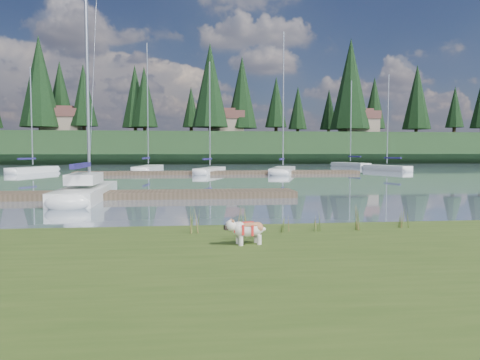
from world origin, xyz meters
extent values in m
plane|color=gray|center=(0.00, 30.00, 0.00)|extent=(200.00, 200.00, 0.00)
cube|color=#384D19|center=(0.00, -6.00, 0.17)|extent=(60.00, 9.00, 0.35)
cube|color=black|center=(0.00, 73.00, 2.50)|extent=(200.00, 20.00, 5.00)
cylinder|color=silver|center=(-0.05, -4.07, 0.44)|extent=(0.09, 0.09, 0.19)
cylinder|color=silver|center=(-0.09, -3.88, 0.44)|extent=(0.09, 0.09, 0.19)
cylinder|color=silver|center=(0.32, -4.00, 0.44)|extent=(0.09, 0.09, 0.19)
cylinder|color=silver|center=(0.28, -3.81, 0.44)|extent=(0.09, 0.09, 0.19)
ellipsoid|color=silver|center=(0.12, -3.94, 0.64)|extent=(0.67, 0.42, 0.29)
ellipsoid|color=#AD6841|center=(0.12, -3.94, 0.74)|extent=(0.48, 0.36, 0.10)
ellipsoid|color=silver|center=(-0.25, -4.00, 0.74)|extent=(0.25, 0.26, 0.22)
cube|color=black|center=(-0.34, -4.02, 0.70)|extent=(0.08, 0.12, 0.08)
cube|color=white|center=(-5.60, 8.84, 0.22)|extent=(1.81, 7.58, 0.70)
ellipsoid|color=white|center=(-5.65, 12.62, 0.22)|extent=(1.67, 2.08, 0.70)
cylinder|color=silver|center=(-5.61, 9.53, 6.52)|extent=(0.14, 0.14, 11.45)
cube|color=navy|center=(-5.59, 7.73, 1.55)|extent=(0.24, 3.44, 0.20)
cube|color=white|center=(-5.60, 8.41, 0.95)|extent=(1.24, 2.76, 0.45)
cube|color=#4C3D2C|center=(-4.00, 9.00, 0.15)|extent=(16.00, 2.00, 0.30)
cube|color=#4C3D2C|center=(2.00, 30.00, 0.15)|extent=(26.00, 2.20, 0.30)
cube|color=white|center=(-16.13, 35.10, 0.22)|extent=(3.50, 6.39, 0.70)
ellipsoid|color=white|center=(-15.05, 38.05, 0.22)|extent=(1.88, 2.08, 0.70)
cylinder|color=silver|center=(-16.13, 35.10, 5.56)|extent=(0.12, 0.12, 9.52)
cube|color=navy|center=(-16.42, 34.29, 1.40)|extent=(1.05, 2.42, 0.20)
cube|color=white|center=(-5.07, 37.19, 0.22)|extent=(2.78, 8.20, 0.70)
ellipsoid|color=white|center=(-4.58, 41.18, 0.22)|extent=(2.01, 2.39, 0.70)
cylinder|color=silver|center=(-5.07, 37.19, 7.08)|extent=(0.12, 0.12, 12.56)
cube|color=navy|center=(-5.20, 36.10, 1.40)|extent=(0.58, 3.20, 0.20)
cube|color=white|center=(1.15, 31.26, 0.22)|extent=(3.40, 6.25, 0.70)
ellipsoid|color=white|center=(2.19, 34.15, 0.22)|extent=(1.83, 2.03, 0.70)
cylinder|color=silver|center=(1.15, 31.26, 5.63)|extent=(0.12, 0.12, 9.66)
cube|color=navy|center=(0.86, 30.48, 1.40)|extent=(1.02, 2.36, 0.20)
cube|color=white|center=(8.10, 30.91, 0.22)|extent=(4.14, 8.34, 0.70)
ellipsoid|color=white|center=(9.29, 34.81, 0.22)|extent=(2.35, 2.64, 0.70)
cylinder|color=silver|center=(8.10, 30.91, 7.06)|extent=(0.12, 0.12, 12.53)
cube|color=navy|center=(7.78, 29.85, 1.40)|extent=(1.13, 3.16, 0.20)
cube|color=white|center=(20.62, 35.67, 0.22)|extent=(3.25, 6.33, 0.70)
ellipsoid|color=white|center=(19.67, 38.62, 0.22)|extent=(1.81, 2.02, 0.70)
cylinder|color=silver|center=(20.62, 35.67, 5.58)|extent=(0.12, 0.12, 9.56)
cube|color=navy|center=(20.88, 34.86, 1.40)|extent=(0.95, 2.41, 0.20)
cube|color=white|center=(20.67, 47.22, 0.22)|extent=(3.18, 7.28, 0.70)
ellipsoid|color=white|center=(19.87, 50.68, 0.22)|extent=(1.95, 2.24, 0.70)
cylinder|color=silver|center=(20.67, 47.22, 6.10)|extent=(0.12, 0.12, 10.59)
cube|color=navy|center=(20.89, 46.28, 1.40)|extent=(0.84, 2.80, 0.20)
cone|color=#475B23|center=(0.11, -2.23, 0.60)|extent=(0.03, 0.03, 0.50)
cone|color=brown|center=(0.22, -2.30, 0.55)|extent=(0.03, 0.03, 0.40)
cone|color=#475B23|center=(0.17, -2.20, 0.63)|extent=(0.03, 0.03, 0.55)
cone|color=brown|center=(0.25, -2.26, 0.53)|extent=(0.03, 0.03, 0.35)
cone|color=#475B23|center=(0.13, -2.31, 0.58)|extent=(0.03, 0.03, 0.45)
cone|color=#475B23|center=(1.06, -2.65, 0.53)|extent=(0.03, 0.03, 0.36)
cone|color=brown|center=(1.17, -2.72, 0.50)|extent=(0.03, 0.03, 0.29)
cone|color=#475B23|center=(1.12, -2.62, 0.55)|extent=(0.03, 0.03, 0.40)
cone|color=brown|center=(1.20, -2.68, 0.48)|extent=(0.03, 0.03, 0.25)
cone|color=#475B23|center=(1.08, -2.73, 0.51)|extent=(0.03, 0.03, 0.33)
cone|color=#475B23|center=(2.74, -2.56, 0.67)|extent=(0.03, 0.03, 0.64)
cone|color=brown|center=(2.85, -2.63, 0.61)|extent=(0.03, 0.03, 0.51)
cone|color=#475B23|center=(2.80, -2.53, 0.70)|extent=(0.03, 0.03, 0.70)
cone|color=brown|center=(2.88, -2.59, 0.57)|extent=(0.03, 0.03, 0.45)
cone|color=#475B23|center=(2.76, -2.64, 0.64)|extent=(0.03, 0.03, 0.57)
cone|color=#475B23|center=(-0.99, -2.54, 0.62)|extent=(0.03, 0.03, 0.54)
cone|color=brown|center=(-0.88, -2.61, 0.57)|extent=(0.03, 0.03, 0.44)
cone|color=#475B23|center=(-0.93, -2.51, 0.65)|extent=(0.03, 0.03, 0.60)
cone|color=brown|center=(-0.85, -2.57, 0.54)|extent=(0.03, 0.03, 0.38)
cone|color=#475B23|center=(-0.97, -2.62, 0.59)|extent=(0.03, 0.03, 0.49)
cone|color=#475B23|center=(1.76, -2.63, 0.57)|extent=(0.03, 0.03, 0.43)
cone|color=brown|center=(1.87, -2.70, 0.52)|extent=(0.03, 0.03, 0.35)
cone|color=#475B23|center=(1.82, -2.60, 0.59)|extent=(0.03, 0.03, 0.48)
cone|color=brown|center=(1.90, -2.66, 0.50)|extent=(0.03, 0.03, 0.30)
cone|color=#475B23|center=(1.78, -2.71, 0.54)|extent=(0.03, 0.03, 0.39)
cone|color=#475B23|center=(3.99, -2.39, 0.58)|extent=(0.03, 0.03, 0.46)
cone|color=brown|center=(4.10, -2.46, 0.54)|extent=(0.03, 0.03, 0.37)
cone|color=#475B23|center=(4.05, -2.36, 0.60)|extent=(0.03, 0.03, 0.51)
cone|color=brown|center=(4.13, -2.42, 0.51)|extent=(0.03, 0.03, 0.32)
cone|color=#475B23|center=(4.01, -2.47, 0.56)|extent=(0.03, 0.03, 0.42)
cube|color=#33281C|center=(0.00, -1.60, 0.07)|extent=(60.00, 0.50, 0.14)
cylinder|color=#382619|center=(-25.00, 68.00, 5.90)|extent=(0.60, 0.60, 1.80)
cone|color=black|center=(-25.00, 68.00, 13.55)|extent=(6.60, 6.60, 15.00)
cylinder|color=#382619|center=(-10.00, 72.00, 5.90)|extent=(0.60, 0.60, 1.80)
cone|color=black|center=(-10.00, 72.00, 11.75)|extent=(4.84, 4.84, 11.00)
cylinder|color=#382619|center=(3.00, 66.00, 5.90)|extent=(0.60, 0.60, 1.80)
cone|color=black|center=(3.00, 66.00, 13.10)|extent=(6.16, 6.16, 14.00)
cylinder|color=#382619|center=(15.00, 70.00, 5.90)|extent=(0.60, 0.60, 1.80)
cone|color=black|center=(15.00, 70.00, 10.85)|extent=(3.96, 3.96, 9.00)
cylinder|color=#382619|center=(28.00, 68.00, 5.90)|extent=(0.60, 0.60, 1.80)
cone|color=black|center=(28.00, 68.00, 14.00)|extent=(7.04, 7.04, 16.00)
cylinder|color=#382619|center=(42.00, 71.00, 5.90)|extent=(0.60, 0.60, 1.80)
cone|color=black|center=(42.00, 71.00, 12.20)|extent=(5.28, 5.28, 12.00)
cube|color=gray|center=(-22.00, 70.00, 6.40)|extent=(6.00, 5.00, 2.80)
cube|color=brown|center=(-22.00, 70.00, 8.50)|extent=(6.30, 5.30, 1.40)
cube|color=brown|center=(-22.00, 70.00, 9.30)|extent=(4.20, 3.60, 0.70)
cube|color=gray|center=(6.00, 71.00, 6.40)|extent=(6.00, 5.00, 2.80)
cube|color=brown|center=(6.00, 71.00, 8.50)|extent=(6.30, 5.30, 1.40)
cube|color=brown|center=(6.00, 71.00, 9.30)|extent=(4.20, 3.60, 0.70)
cube|color=gray|center=(30.00, 69.00, 6.40)|extent=(6.00, 5.00, 2.80)
cube|color=brown|center=(30.00, 69.00, 8.50)|extent=(6.30, 5.30, 1.40)
cube|color=brown|center=(30.00, 69.00, 9.30)|extent=(4.20, 3.60, 0.70)
camera|label=1|loc=(-1.10, -12.98, 2.20)|focal=35.00mm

